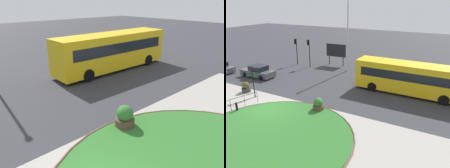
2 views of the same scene
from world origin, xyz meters
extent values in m
cube|color=yellow|center=(9.95, 9.93, 1.75)|extent=(11.03, 2.59, 2.95)
cube|color=black|center=(9.96, 11.20, 2.16)|extent=(9.70, 0.09, 0.88)
cube|color=black|center=(9.94, 8.67, 2.16)|extent=(9.70, 0.09, 0.88)
cube|color=black|center=(15.47, 9.90, 1.90)|extent=(0.03, 2.06, 1.10)
cube|color=black|center=(15.47, 9.90, 3.00)|extent=(0.03, 1.38, 0.28)
cylinder|color=black|center=(13.48, 11.07, 0.50)|extent=(1.00, 0.31, 1.00)
cylinder|color=black|center=(13.47, 8.75, 0.50)|extent=(1.00, 0.31, 1.00)
cylinder|color=black|center=(6.43, 11.11, 0.50)|extent=(1.00, 0.31, 1.00)
cylinder|color=black|center=(6.42, 8.80, 0.50)|extent=(1.00, 0.31, 1.00)
cylinder|color=brown|center=(3.84, 2.26, 0.24)|extent=(0.98, 0.98, 0.48)
sphere|color=#33702D|center=(3.84, 2.26, 0.75)|extent=(0.83, 0.83, 0.83)
camera|label=1|loc=(-3.14, -4.56, 5.98)|focal=35.98mm
camera|label=2|loc=(14.05, -12.77, 9.19)|focal=36.32mm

